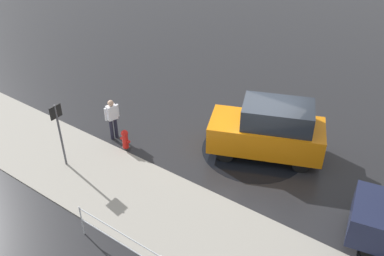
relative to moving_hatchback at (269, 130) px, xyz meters
name	(u,v)px	position (x,y,z in m)	size (l,w,h in m)	color
ground_plane	(254,153)	(0.37, 0.22, -1.03)	(60.00, 60.00, 0.00)	black
kerb_strip	(185,224)	(0.37, 4.42, -1.01)	(24.00, 3.20, 0.04)	gray
moving_hatchback	(269,130)	(0.00, 0.00, 0.00)	(4.25, 3.05, 2.06)	orange
fire_hydrant	(125,140)	(4.30, 2.66, -0.63)	(0.42, 0.31, 0.80)	red
pedestrian	(112,116)	(5.12, 2.40, -0.07)	(0.34, 0.55, 1.62)	silver
sign_post	(59,127)	(5.34, 4.54, 0.55)	(0.07, 0.44, 2.40)	#4C4C51
puddle_patch	(253,150)	(0.48, 0.08, -1.02)	(3.72, 3.72, 0.01)	black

